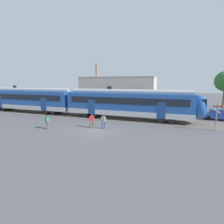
{
  "coord_description": "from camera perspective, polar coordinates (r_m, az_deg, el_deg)",
  "views": [
    {
      "loc": [
        8.33,
        -17.32,
        5.32
      ],
      "look_at": [
        0.9,
        3.13,
        1.6
      ],
      "focal_mm": 28.0,
      "sensor_mm": 36.0,
      "label": 1
    }
  ],
  "objects": [
    {
      "name": "ground_plane",
      "position": [
        19.94,
        -5.54,
        -5.82
      ],
      "size": [
        160.0,
        160.0,
        0.0
      ],
      "primitive_type": "plane",
      "color": "#515156"
    },
    {
      "name": "track_bed",
      "position": [
        30.42,
        -15.62,
        -0.72
      ],
      "size": [
        80.0,
        4.4,
        0.01
      ],
      "primitive_type": "cube",
      "color": "#605951",
      "rests_on": "ground"
    },
    {
      "name": "commuter_train",
      "position": [
        34.52,
        -25.06,
        3.69
      ],
      "size": [
        56.65,
        3.07,
        4.73
      ],
      "color": "silver",
      "rests_on": "ground"
    },
    {
      "name": "pedestrian_green",
      "position": [
        21.35,
        -20.39,
        -2.69
      ],
      "size": [
        0.62,
        0.59,
        1.67
      ],
      "color": "#6B6051",
      "rests_on": "ground"
    },
    {
      "name": "pedestrian_red",
      "position": [
        20.7,
        -6.65,
        -2.52
      ],
      "size": [
        0.53,
        0.7,
        1.67
      ],
      "color": "#6B6051",
      "rests_on": "ground"
    },
    {
      "name": "pedestrian_grey",
      "position": [
        20.13,
        -2.8,
        -2.82
      ],
      "size": [
        0.56,
        0.63,
        1.67
      ],
      "color": "navy",
      "rests_on": "ground"
    },
    {
      "name": "parked_car_blue",
      "position": [
        29.06,
        31.32,
        -0.71
      ],
      "size": [
        4.09,
        1.93,
        1.54
      ],
      "color": "#284799",
      "rests_on": "ground"
    },
    {
      "name": "crossing_signal",
      "position": [
        22.03,
        31.01,
        -0.34
      ],
      "size": [
        0.96,
        0.21,
        3.0
      ],
      "color": "gray",
      "rests_on": "ground"
    },
    {
      "name": "background_building",
      "position": [
        36.12,
        1.7,
        6.34
      ],
      "size": [
        15.19,
        5.0,
        9.2
      ],
      "color": "beige",
      "rests_on": "ground"
    }
  ]
}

